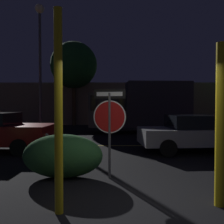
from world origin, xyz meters
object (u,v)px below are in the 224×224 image
(yellow_pole_right, at_px, (220,125))
(tree_0, at_px, (74,65))
(street_lamp, at_px, (40,43))
(hedge_bush_1, at_px, (63,156))
(stop_sign, at_px, (110,117))
(passing_car_2, at_px, (193,133))
(delivery_truck, at_px, (139,106))
(yellow_pole_left, at_px, (58,112))

(yellow_pole_right, bearing_deg, tree_0, 107.23)
(yellow_pole_right, height_order, tree_0, tree_0)
(yellow_pole_right, height_order, street_lamp, street_lamp)
(hedge_bush_1, bearing_deg, stop_sign, -1.68)
(passing_car_2, height_order, delivery_truck, delivery_truck)
(hedge_bush_1, height_order, delivery_truck, delivery_truck)
(hedge_bush_1, height_order, tree_0, tree_0)
(yellow_pole_right, distance_m, delivery_truck, 11.38)
(stop_sign, bearing_deg, yellow_pole_left, -101.48)
(street_lamp, bearing_deg, stop_sign, -64.71)
(delivery_truck, bearing_deg, tree_0, 39.64)
(passing_car_2, xyz_separation_m, delivery_truck, (-1.41, 6.36, 0.98))
(yellow_pole_right, height_order, hedge_bush_1, yellow_pole_right)
(yellow_pole_right, relative_size, street_lamp, 0.36)
(hedge_bush_1, relative_size, tree_0, 0.28)
(hedge_bush_1, relative_size, street_lamp, 0.25)
(yellow_pole_right, height_order, delivery_truck, delivery_truck)
(hedge_bush_1, distance_m, tree_0, 15.89)
(passing_car_2, relative_size, delivery_truck, 0.67)
(hedge_bush_1, bearing_deg, tree_0, 97.94)
(hedge_bush_1, xyz_separation_m, tree_0, (-2.10, 15.08, 4.55))
(yellow_pole_left, height_order, tree_0, tree_0)
(delivery_truck, relative_size, street_lamp, 0.81)
(yellow_pole_left, distance_m, tree_0, 17.57)
(passing_car_2, distance_m, street_lamp, 10.67)
(yellow_pole_right, distance_m, hedge_bush_1, 3.63)
(passing_car_2, relative_size, tree_0, 0.60)
(delivery_truck, distance_m, tree_0, 8.06)
(yellow_pole_right, xyz_separation_m, street_lamp, (-6.33, 10.90, 4.09))
(stop_sign, bearing_deg, hedge_bush_1, -170.90)
(yellow_pole_right, height_order, passing_car_2, yellow_pole_right)
(delivery_truck, xyz_separation_m, tree_0, (-4.94, 5.38, 3.40))
(passing_car_2, xyz_separation_m, tree_0, (-6.35, 11.74, 4.38))
(stop_sign, height_order, delivery_truck, delivery_truck)
(yellow_pole_left, bearing_deg, delivery_truck, 77.92)
(stop_sign, bearing_deg, yellow_pole_right, -29.27)
(delivery_truck, height_order, tree_0, tree_0)
(hedge_bush_1, relative_size, delivery_truck, 0.31)
(passing_car_2, bearing_deg, tree_0, -156.04)
(stop_sign, height_order, hedge_bush_1, stop_sign)
(yellow_pole_right, xyz_separation_m, hedge_bush_1, (-3.10, 1.68, -0.90))
(hedge_bush_1, xyz_separation_m, street_lamp, (-3.23, 9.22, 4.99))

